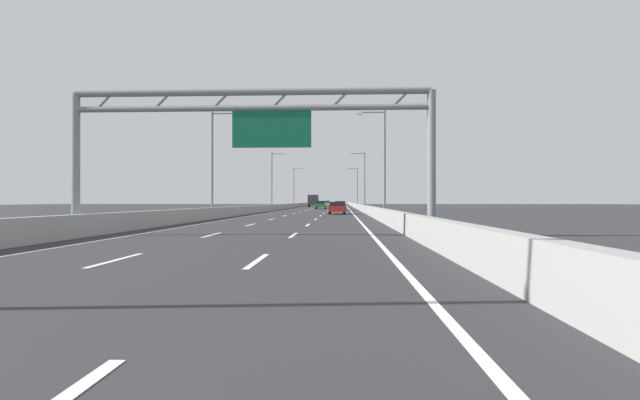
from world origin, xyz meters
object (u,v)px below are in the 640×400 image
object	(u,v)px
sign_gantry	(254,124)
streetlamp_right_far	(363,177)
silver_car	(327,203)
red_car	(337,208)
green_car	(321,205)
streetlamp_right_distant	(356,185)
black_car	(340,206)
streetlamp_right_mid	(382,157)
streetlamp_left_far	(273,177)
streetlamp_left_distant	(295,185)
streetlamp_left_mid	(215,158)
box_truck	(313,200)

from	to	relation	value
sign_gantry	streetlamp_right_far	bearing A→B (deg)	82.91
streetlamp_right_far	silver_car	world-z (taller)	streetlamp_right_far
red_car	green_car	bearing A→B (deg)	95.39
streetlamp_right_distant	black_car	size ratio (longest dim) A/B	2.27
streetlamp_right_distant	black_car	distance (m)	40.51
streetlamp_right_mid	streetlamp_left_far	bearing A→B (deg)	112.04
streetlamp_left_distant	silver_car	bearing A→B (deg)	70.70
sign_gantry	streetlamp_left_far	distance (m)	59.51
red_car	black_car	bearing A→B (deg)	89.22
streetlamp_right_far	green_car	distance (m)	14.00
streetlamp_left_mid	box_truck	bearing A→B (deg)	87.08
streetlamp_left_distant	green_car	size ratio (longest dim) A/B	2.05
streetlamp_left_distant	silver_car	distance (m)	22.32
streetlamp_left_far	streetlamp_right_distant	bearing A→B (deg)	67.96
streetlamp_right_far	silver_car	bearing A→B (deg)	97.64
streetlamp_left_distant	streetlamp_left_far	bearing A→B (deg)	-90.00
streetlamp_left_far	sign_gantry	bearing A→B (deg)	-82.68
streetlamp_left_distant	box_truck	bearing A→B (deg)	59.00
streetlamp_right_distant	box_truck	distance (m)	13.33
streetlamp_right_distant	silver_car	bearing A→B (deg)	110.53
streetlamp_left_distant	box_truck	world-z (taller)	streetlamp_left_distant
silver_car	streetlamp_right_distant	bearing A→B (deg)	-69.47
streetlamp_right_distant	red_car	size ratio (longest dim) A/B	2.05
black_car	red_car	bearing A→B (deg)	-90.78
streetlamp_left_mid	box_truck	distance (m)	80.80
streetlamp_right_far	streetlamp_left_distant	bearing A→B (deg)	112.04
streetlamp_right_distant	streetlamp_right_far	bearing A→B (deg)	-90.00
streetlamp_right_distant	silver_car	world-z (taller)	streetlamp_right_distant
sign_gantry	streetlamp_left_mid	world-z (taller)	streetlamp_left_mid
green_car	silver_car	world-z (taller)	silver_car
box_truck	silver_car	bearing A→B (deg)	77.28
streetlamp_left_mid	streetlamp_left_distant	world-z (taller)	same
sign_gantry	green_car	size ratio (longest dim) A/B	3.41
sign_gantry	red_car	distance (m)	34.46
streetlamp_left_distant	streetlamp_right_distant	xyz separation A→B (m)	(14.93, 0.00, 0.00)
streetlamp_left_distant	silver_car	size ratio (longest dim) A/B	2.14
streetlamp_left_mid	streetlamp_right_mid	distance (m)	14.93
green_car	black_car	world-z (taller)	green_car
streetlamp_right_far	streetlamp_left_distant	xyz separation A→B (m)	(-14.93, 36.89, 0.00)
streetlamp_left_mid	streetlamp_left_far	bearing A→B (deg)	90.00
silver_car	box_truck	distance (m)	14.14
streetlamp_left_far	streetlamp_left_distant	distance (m)	36.89
streetlamp_right_far	silver_car	distance (m)	58.19
streetlamp_left_distant	black_car	size ratio (longest dim) A/B	2.27
sign_gantry	black_car	bearing A→B (deg)	86.34
black_car	box_truck	bearing A→B (deg)	98.55
streetlamp_right_mid	streetlamp_right_distant	size ratio (longest dim) A/B	1.00
streetlamp_left_distant	streetlamp_right_distant	distance (m)	14.93
streetlamp_left_distant	streetlamp_right_distant	bearing A→B (deg)	0.00
streetlamp_left_mid	sign_gantry	bearing A→B (deg)	-71.08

